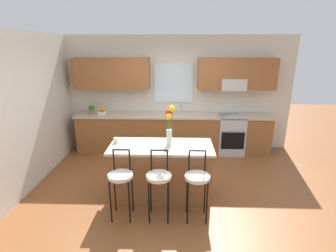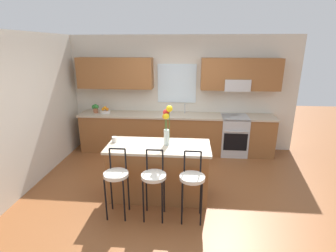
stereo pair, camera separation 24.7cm
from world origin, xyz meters
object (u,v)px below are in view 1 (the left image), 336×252
mug_ceramic (116,140)px  bar_stool_near (121,179)px  kitchen_island (161,171)px  flower_vase (169,122)px  oven_range (230,134)px  bar_stool_far (197,180)px  bar_stool_middle (159,179)px  potted_plant_small (91,109)px  fruit_bowl_oranges (102,112)px

mug_ceramic → bar_stool_near: bearing=-73.2°
kitchen_island → flower_vase: bearing=15.1°
oven_range → bar_stool_far: bearing=-111.3°
oven_range → bar_stool_middle: bearing=-121.4°
oven_range → potted_plant_small: (-3.28, 0.03, 0.58)m
kitchen_island → potted_plant_small: bearing=132.0°
oven_range → flower_vase: bearing=-126.5°
mug_ceramic → potted_plant_small: size_ratio=0.42×
bar_stool_near → mug_ceramic: size_ratio=11.58×
bar_stool_far → fruit_bowl_oranges: (-2.07, 2.53, 0.34)m
bar_stool_near → flower_vase: 1.14m
mug_ceramic → fruit_bowl_oranges: (-0.76, 1.86, 0.01)m
fruit_bowl_oranges → potted_plant_small: potted_plant_small is taller
bar_stool_middle → bar_stool_far: size_ratio=1.00×
bar_stool_middle → fruit_bowl_oranges: 2.97m
flower_vase → oven_range: bearing=53.5°
fruit_bowl_oranges → flower_vase: bearing=-49.2°
kitchen_island → bar_stool_near: (-0.55, -0.58, 0.17)m
bar_stool_far → bar_stool_near: bearing=180.0°
potted_plant_small → kitchen_island: bearing=-48.0°
kitchen_island → bar_stool_middle: bar_stool_middle is taller
bar_stool_middle → flower_vase: (0.13, 0.62, 0.68)m
flower_vase → potted_plant_small: (-1.88, 1.91, -0.27)m
bar_stool_near → bar_stool_far: same height
fruit_bowl_oranges → mug_ceramic: bearing=-67.7°
bar_stool_middle → fruit_bowl_oranges: (-1.52, 2.53, 0.34)m
bar_stool_middle → mug_ceramic: bar_stool_middle is taller
bar_stool_near → potted_plant_small: bearing=115.4°
bar_stool_near → fruit_bowl_oranges: bearing=110.9°
oven_range → kitchen_island: bearing=-128.5°
oven_range → flower_vase: (-1.40, -1.88, 0.85)m
bar_stool_middle → kitchen_island: bearing=90.0°
bar_stool_middle → bar_stool_far: same height
kitchen_island → flower_vase: flower_vase is taller
bar_stool_middle → bar_stool_far: 0.55m
bar_stool_far → mug_ceramic: size_ratio=11.58×
bar_stool_near → bar_stool_far: bearing=0.0°
bar_stool_near → potted_plant_small: (-1.20, 2.53, 0.40)m
bar_stool_far → mug_ceramic: bar_stool_far is taller
oven_range → bar_stool_near: bar_stool_near is taller
kitchen_island → fruit_bowl_oranges: 2.52m
oven_range → bar_stool_far: 2.69m
flower_vase → fruit_bowl_oranges: size_ratio=2.74×
oven_range → potted_plant_small: potted_plant_small is taller
bar_stool_near → flower_vase: size_ratio=1.58×
bar_stool_far → potted_plant_small: 3.44m
oven_range → bar_stool_middle: size_ratio=0.88×
oven_range → fruit_bowl_oranges: size_ratio=3.83×
kitchen_island → mug_ceramic: mug_ceramic is taller
fruit_bowl_oranges → potted_plant_small: 0.25m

